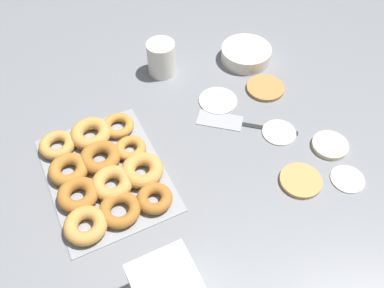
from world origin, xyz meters
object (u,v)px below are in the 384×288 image
at_px(pancake_3, 330,145).
at_px(pancake_5, 218,100).
at_px(donut_tray, 103,171).
at_px(pancake_4, 279,132).
at_px(pancake_0, 265,88).
at_px(paper_cup, 161,58).
at_px(pancake_2, 348,179).
at_px(batter_bowl, 246,54).
at_px(spatula, 231,122).
at_px(pancake_1, 301,181).

xyz_separation_m(pancake_3, pancake_5, (-0.29, -0.19, -0.00)).
bearing_deg(donut_tray, pancake_4, 81.12).
xyz_separation_m(pancake_0, paper_cup, (-0.22, -0.26, 0.05)).
relative_size(pancake_0, pancake_2, 1.33).
distance_m(batter_bowl, spatula, 0.29).
height_order(pancake_0, pancake_2, pancake_0).
bearing_deg(pancake_2, pancake_4, -161.48).
relative_size(pancake_5, spatula, 0.46).
xyz_separation_m(donut_tray, paper_cup, (-0.31, 0.30, 0.04)).
xyz_separation_m(pancake_1, spatula, (-0.26, -0.06, -0.00)).
relative_size(pancake_0, pancake_4, 1.22).
xyz_separation_m(pancake_3, donut_tray, (-0.18, -0.59, 0.01)).
distance_m(pancake_3, pancake_5, 0.35).
bearing_deg(pancake_3, paper_cup, -149.32).
height_order(pancake_3, spatula, pancake_3).
distance_m(pancake_3, donut_tray, 0.62).
xyz_separation_m(pancake_1, pancake_3, (-0.06, 0.14, 0.00)).
xyz_separation_m(pancake_1, donut_tray, (-0.24, -0.45, 0.01)).
distance_m(pancake_5, donut_tray, 0.41).
relative_size(pancake_4, donut_tray, 0.25).
bearing_deg(pancake_3, pancake_1, -66.85).
bearing_deg(pancake_5, pancake_3, 33.47).
bearing_deg(pancake_5, paper_cup, -153.72).
xyz_separation_m(pancake_3, pancake_4, (-0.10, -0.10, -0.00)).
height_order(pancake_2, pancake_4, pancake_4).
xyz_separation_m(pancake_4, paper_cup, (-0.39, -0.19, 0.05)).
height_order(pancake_3, pancake_5, pancake_3).
relative_size(pancake_5, batter_bowl, 0.71).
bearing_deg(donut_tray, pancake_3, 72.99).
bearing_deg(pancake_5, pancake_2, 22.61).
bearing_deg(pancake_2, pancake_0, -178.64).
distance_m(pancake_4, pancake_5, 0.21).
relative_size(pancake_1, paper_cup, 0.99).
bearing_deg(paper_cup, donut_tray, -43.97).
height_order(pancake_1, pancake_5, pancake_1).
bearing_deg(pancake_2, paper_cup, -156.15).
height_order(pancake_5, spatula, pancake_5).
relative_size(pancake_3, pancake_5, 0.85).
xyz_separation_m(pancake_4, donut_tray, (-0.08, -0.49, 0.01)).
height_order(donut_tray, paper_cup, paper_cup).
height_order(pancake_0, paper_cup, paper_cup).
xyz_separation_m(pancake_4, spatula, (-0.10, -0.10, -0.00)).
bearing_deg(spatula, pancake_4, 176.44).
xyz_separation_m(pancake_0, donut_tray, (0.09, -0.56, 0.01)).
height_order(pancake_0, pancake_3, pancake_3).
distance_m(pancake_1, pancake_2, 0.12).
distance_m(pancake_1, pancake_4, 0.17).
height_order(batter_bowl, spatula, batter_bowl).
bearing_deg(batter_bowl, paper_cup, -103.48).
xyz_separation_m(batter_bowl, paper_cup, (-0.07, -0.27, 0.03)).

